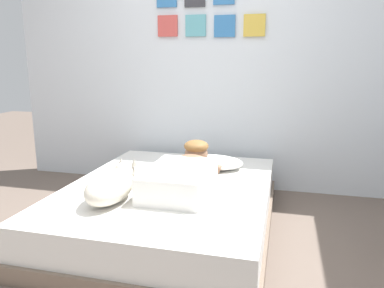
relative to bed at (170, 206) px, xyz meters
name	(u,v)px	position (x,y,z in m)	size (l,w,h in m)	color
ground_plane	(154,268)	(0.08, -0.57, -0.17)	(12.04, 12.04, 0.00)	#66564C
back_wall	(210,59)	(0.08, 1.08, 1.09)	(4.02, 0.12, 2.50)	silver
bed	(170,206)	(0.00, 0.00, 0.00)	(1.48, 1.91, 0.34)	#726051
pillow	(212,162)	(0.23, 0.49, 0.22)	(0.52, 0.32, 0.11)	white
person_lying	(184,172)	(0.12, -0.01, 0.28)	(0.43, 0.92, 0.27)	white
dog	(112,185)	(-0.27, -0.39, 0.27)	(0.26, 0.57, 0.21)	beige
coffee_cup	(217,165)	(0.27, 0.47, 0.21)	(0.12, 0.09, 0.07)	#D84C47
cell_phone	(153,183)	(-0.12, -0.02, 0.17)	(0.07, 0.14, 0.01)	black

